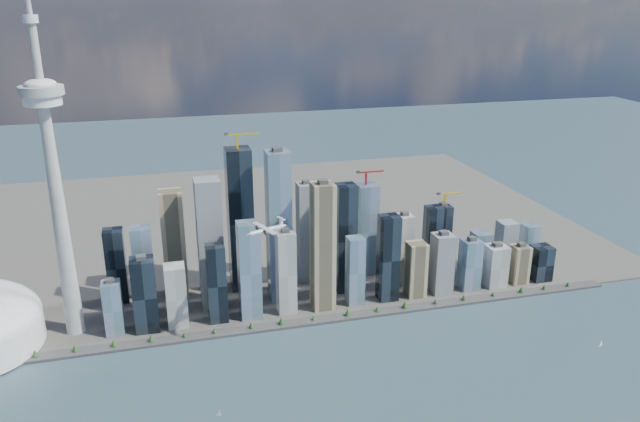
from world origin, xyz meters
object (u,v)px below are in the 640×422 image
object	(u,v)px
airplane	(267,229)
needle_tower	(54,179)
sailboat_west	(219,413)
sailboat_east	(601,344)

from	to	relation	value
airplane	needle_tower	bearing A→B (deg)	135.55
sailboat_west	sailboat_east	bearing A→B (deg)	19.00
sailboat_east	sailboat_west	bearing A→B (deg)	167.62
airplane	sailboat_east	distance (m)	501.27
needle_tower	airplane	xyz separation A→B (m)	(267.98, -115.75, -56.16)
needle_tower	sailboat_west	distance (m)	384.23
sailboat_west	sailboat_east	world-z (taller)	sailboat_east
sailboat_west	needle_tower	bearing A→B (deg)	143.94
needle_tower	sailboat_west	world-z (taller)	needle_tower
airplane	sailboat_east	size ratio (longest dim) A/B	6.09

